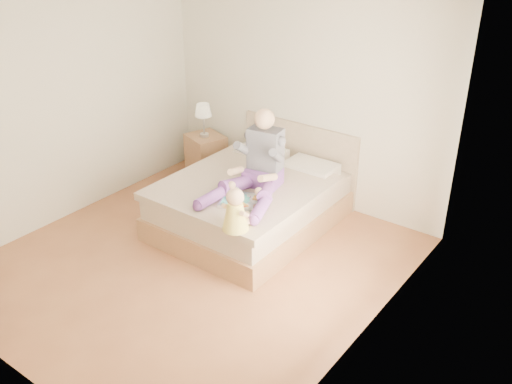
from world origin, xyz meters
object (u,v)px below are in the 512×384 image
Objects in this scene: bed at (254,200)px; nightstand at (206,156)px; baby at (236,212)px; adult at (257,167)px; tray at (244,200)px.

nightstand is (-1.37, 0.69, -0.01)m from bed.
bed is at bearing 122.33° from baby.
adult reaches higher than baby.
baby is (1.93, -1.73, 0.49)m from nightstand.
baby reaches higher than bed.
tray reaches higher than nightstand.
baby is at bearing -61.61° from bed.
tray is at bearing -62.60° from bed.
bed reaches higher than tray.
bed is 1.85× the size of adult.
tray is 1.34× the size of baby.
bed is 4.87× the size of baby.
nightstand is at bearing 142.07° from baby.
nightstand is 1.02× the size of tray.
nightstand is 1.37× the size of baby.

